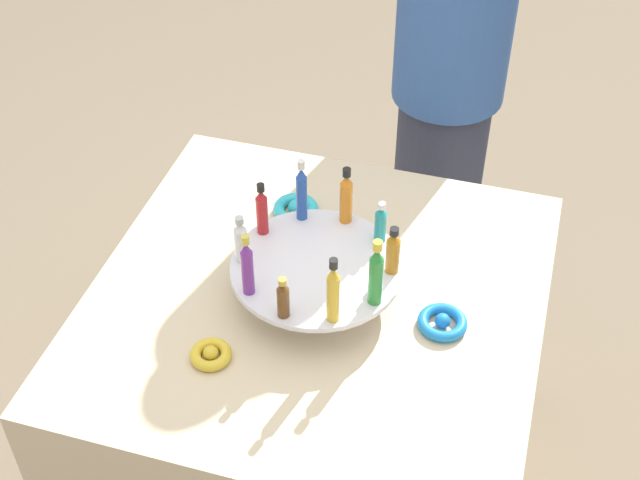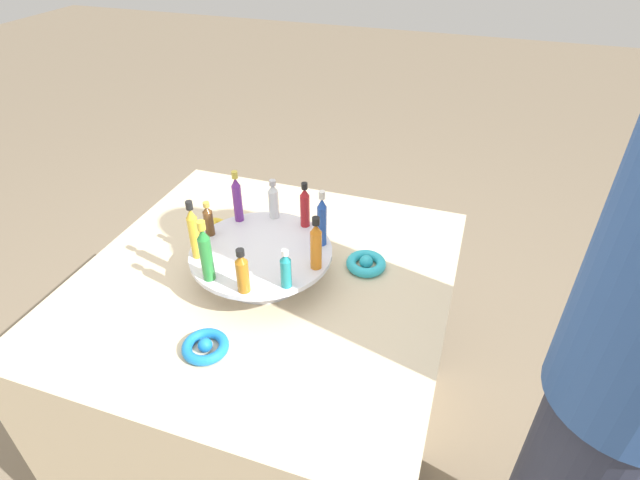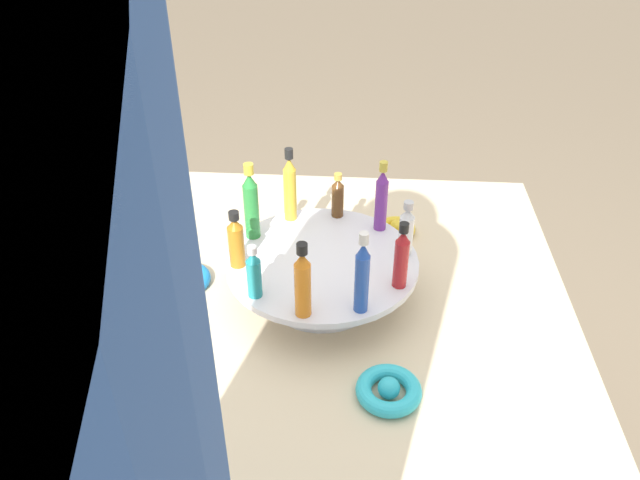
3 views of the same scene
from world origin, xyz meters
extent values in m
cube|color=beige|center=(0.00, 0.00, 0.36)|extent=(0.93, 0.93, 0.72)
cylinder|color=silver|center=(0.00, 0.00, 0.73)|extent=(0.21, 0.21, 0.01)
cylinder|color=silver|center=(0.00, 0.00, 0.77)|extent=(0.11, 0.11, 0.06)
cylinder|color=silver|center=(0.00, 0.00, 0.80)|extent=(0.35, 0.35, 0.01)
cylinder|color=silver|center=(-0.03, 0.15, 0.85)|extent=(0.03, 0.03, 0.08)
cone|color=silver|center=(-0.03, 0.15, 0.90)|extent=(0.03, 0.03, 0.02)
cylinder|color=#B2B2B7|center=(-0.03, 0.15, 0.91)|extent=(0.02, 0.02, 0.01)
cylinder|color=#702D93|center=(-0.11, 0.10, 0.86)|extent=(0.02, 0.02, 0.10)
cone|color=#702D93|center=(-0.11, 0.10, 0.92)|extent=(0.02, 0.02, 0.02)
cylinder|color=gold|center=(-0.11, 0.10, 0.94)|extent=(0.02, 0.02, 0.02)
cylinder|color=brown|center=(-0.15, 0.02, 0.84)|extent=(0.02, 0.02, 0.07)
cone|color=brown|center=(-0.15, 0.02, 0.88)|extent=(0.02, 0.02, 0.01)
cylinder|color=#B79338|center=(-0.15, 0.02, 0.90)|extent=(0.02, 0.02, 0.01)
cylinder|color=gold|center=(-0.13, -0.07, 0.86)|extent=(0.02, 0.02, 0.11)
cone|color=gold|center=(-0.13, -0.07, 0.93)|extent=(0.02, 0.02, 0.02)
cylinder|color=black|center=(-0.13, -0.07, 0.95)|extent=(0.02, 0.02, 0.02)
cylinder|color=#288438|center=(-0.07, -0.14, 0.86)|extent=(0.03, 0.03, 0.11)
cone|color=#288438|center=(-0.07, -0.14, 0.93)|extent=(0.03, 0.03, 0.02)
cylinder|color=gold|center=(-0.07, -0.14, 0.95)|extent=(0.02, 0.02, 0.02)
cylinder|color=#AD6B19|center=(0.03, -0.15, 0.85)|extent=(0.03, 0.03, 0.08)
cone|color=#AD6B19|center=(0.03, -0.15, 0.90)|extent=(0.03, 0.03, 0.02)
cylinder|color=black|center=(0.03, -0.15, 0.91)|extent=(0.02, 0.02, 0.01)
cylinder|color=teal|center=(0.11, -0.10, 0.84)|extent=(0.02, 0.02, 0.07)
cone|color=teal|center=(0.11, -0.10, 0.89)|extent=(0.02, 0.02, 0.02)
cylinder|color=silver|center=(0.11, -0.10, 0.90)|extent=(0.02, 0.02, 0.01)
cylinder|color=orange|center=(0.15, -0.02, 0.86)|extent=(0.03, 0.03, 0.10)
cone|color=orange|center=(0.15, -0.02, 0.92)|extent=(0.03, 0.03, 0.02)
cylinder|color=black|center=(0.15, -0.02, 0.94)|extent=(0.02, 0.02, 0.02)
cylinder|color=#234CAD|center=(0.13, 0.07, 0.86)|extent=(0.02, 0.02, 0.11)
cone|color=#234CAD|center=(0.13, 0.07, 0.93)|extent=(0.02, 0.02, 0.02)
cylinder|color=silver|center=(0.13, 0.07, 0.95)|extent=(0.02, 0.02, 0.02)
cylinder|color=#B21E23|center=(0.07, 0.14, 0.85)|extent=(0.02, 0.02, 0.09)
cone|color=#B21E23|center=(0.07, 0.14, 0.91)|extent=(0.02, 0.02, 0.02)
cylinder|color=black|center=(0.07, 0.14, 0.93)|extent=(0.02, 0.02, 0.02)
torus|color=gold|center=(-0.22, 0.15, 0.73)|extent=(0.08, 0.08, 0.02)
sphere|color=gold|center=(-0.22, 0.15, 0.74)|extent=(0.03, 0.03, 0.03)
torus|color=blue|center=(-0.02, -0.27, 0.74)|extent=(0.10, 0.10, 0.02)
sphere|color=blue|center=(-0.02, -0.27, 0.74)|extent=(0.03, 0.03, 0.03)
torus|color=#2DB7CC|center=(0.24, 0.12, 0.74)|extent=(0.10, 0.10, 0.03)
sphere|color=#2DB7CC|center=(0.24, 0.12, 0.74)|extent=(0.04, 0.04, 0.04)
cylinder|color=#282D42|center=(0.81, -0.13, 0.37)|extent=(0.25, 0.25, 0.74)
camera|label=1|loc=(-1.25, -0.37, 2.04)|focal=50.00mm
camera|label=2|loc=(0.45, -0.88, 1.54)|focal=28.00mm
camera|label=3|loc=(0.91, 0.06, 1.48)|focal=35.00mm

